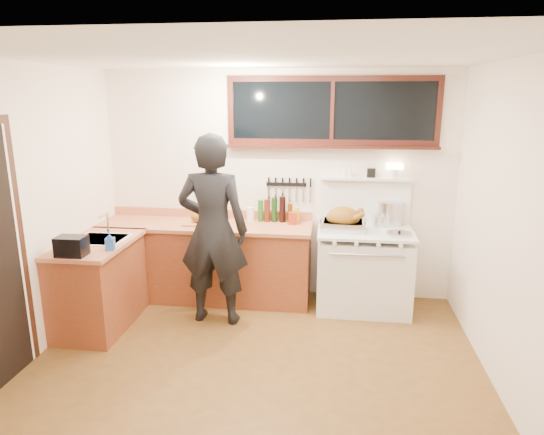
# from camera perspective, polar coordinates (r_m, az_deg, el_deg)

# --- Properties ---
(ground_plane) EXTENTS (4.00, 3.50, 0.02)m
(ground_plane) POSITION_cam_1_polar(r_m,az_deg,el_deg) (4.44, -2.15, -17.43)
(ground_plane) COLOR brown
(room_shell) EXTENTS (4.10, 3.60, 2.65)m
(room_shell) POSITION_cam_1_polar(r_m,az_deg,el_deg) (3.84, -2.38, 4.14)
(room_shell) COLOR white
(room_shell) RESTS_ON ground
(counter_back) EXTENTS (2.44, 0.64, 1.00)m
(counter_back) POSITION_cam_1_polar(r_m,az_deg,el_deg) (5.69, -7.76, -5.03)
(counter_back) COLOR brown
(counter_back) RESTS_ON ground
(counter_left) EXTENTS (0.64, 1.09, 0.90)m
(counter_left) POSITION_cam_1_polar(r_m,az_deg,el_deg) (5.28, -19.67, -7.35)
(counter_left) COLOR brown
(counter_left) RESTS_ON ground
(sink_unit) EXTENTS (0.50, 0.45, 0.37)m
(sink_unit) POSITION_cam_1_polar(r_m,az_deg,el_deg) (5.21, -19.47, -3.02)
(sink_unit) COLOR white
(sink_unit) RESTS_ON counter_left
(vintage_stove) EXTENTS (1.02, 0.74, 1.59)m
(vintage_stove) POSITION_cam_1_polar(r_m,az_deg,el_deg) (5.47, 10.74, -5.81)
(vintage_stove) COLOR white
(vintage_stove) RESTS_ON ground
(back_window) EXTENTS (2.32, 0.13, 0.77)m
(back_window) POSITION_cam_1_polar(r_m,az_deg,el_deg) (5.45, 7.07, 11.45)
(back_window) COLOR black
(back_window) RESTS_ON room_shell
(knife_strip) EXTENTS (0.52, 0.03, 0.28)m
(knife_strip) POSITION_cam_1_polar(r_m,az_deg,el_deg) (5.57, 1.89, 3.79)
(knife_strip) COLOR black
(knife_strip) RESTS_ON room_shell
(man) EXTENTS (0.73, 0.49, 1.97)m
(man) POSITION_cam_1_polar(r_m,az_deg,el_deg) (4.95, -6.95, -1.51)
(man) COLOR black
(man) RESTS_ON ground
(soap_bottle) EXTENTS (0.09, 0.10, 0.18)m
(soap_bottle) POSITION_cam_1_polar(r_m,az_deg,el_deg) (4.81, -18.53, -2.63)
(soap_bottle) COLOR blue
(soap_bottle) RESTS_ON counter_left
(toaster) EXTENTS (0.27, 0.19, 0.18)m
(toaster) POSITION_cam_1_polar(r_m,az_deg,el_deg) (4.76, -22.53, -3.13)
(toaster) COLOR black
(toaster) RESTS_ON counter_left
(cutting_board) EXTENTS (0.39, 0.31, 0.13)m
(cutting_board) POSITION_cam_1_polar(r_m,az_deg,el_deg) (5.54, -8.43, -0.22)
(cutting_board) COLOR #C4734E
(cutting_board) RESTS_ON counter_back
(roast_turkey) EXTENTS (0.50, 0.37, 0.25)m
(roast_turkey) POSITION_cam_1_polar(r_m,az_deg,el_deg) (5.28, 8.41, -0.36)
(roast_turkey) COLOR silver
(roast_turkey) RESTS_ON vintage_stove
(stockpot) EXTENTS (0.33, 0.33, 0.27)m
(stockpot) POSITION_cam_1_polar(r_m,az_deg,el_deg) (5.59, 13.76, 0.53)
(stockpot) COLOR silver
(stockpot) RESTS_ON vintage_stove
(saucepan) EXTENTS (0.18, 0.29, 0.12)m
(saucepan) POSITION_cam_1_polar(r_m,az_deg,el_deg) (5.52, 12.61, -0.35)
(saucepan) COLOR silver
(saucepan) RESTS_ON vintage_stove
(pot_lid) EXTENTS (0.32, 0.32, 0.04)m
(pot_lid) POSITION_cam_1_polar(r_m,az_deg,el_deg) (5.24, 14.73, -1.84)
(pot_lid) COLOR silver
(pot_lid) RESTS_ON vintage_stove
(coffee_tin) EXTENTS (0.10, 0.08, 0.14)m
(coffee_tin) POSITION_cam_1_polar(r_m,az_deg,el_deg) (5.46, 2.46, -0.08)
(coffee_tin) COLOR #9C2D11
(coffee_tin) RESTS_ON counter_back
(pitcher) EXTENTS (0.11, 0.11, 0.17)m
(pitcher) POSITION_cam_1_polar(r_m,az_deg,el_deg) (5.58, -2.56, 0.36)
(pitcher) COLOR white
(pitcher) RESTS_ON counter_back
(bottle_cluster) EXTENTS (0.48, 0.07, 0.30)m
(bottle_cluster) POSITION_cam_1_polar(r_m,az_deg,el_deg) (5.55, 0.59, 0.79)
(bottle_cluster) COLOR black
(bottle_cluster) RESTS_ON counter_back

